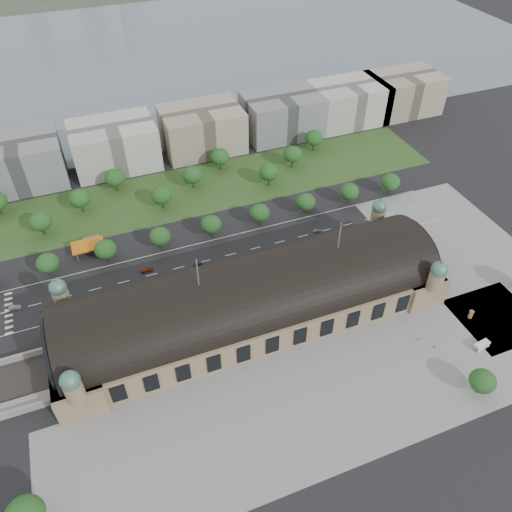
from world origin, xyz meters
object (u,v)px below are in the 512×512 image
object	(u,v)px
traffic_car_4	(198,264)
van_south	(481,346)
bus_west	(204,271)
parked_car_6	(149,304)
parked_car_5	(168,299)
bus_mid	(259,258)
parked_car_2	(134,308)
traffic_car_1	(15,307)
bus_east	(301,251)
parked_car_0	(75,324)
parked_car_4	(160,294)
traffic_car_3	(147,270)
parked_car_3	(152,296)
advertising_column	(471,314)
parked_car_1	(118,311)
petrol_station	(90,243)
pedestrian_0	(418,339)
pedestrian_1	(435,347)
traffic_car_5	(317,231)

from	to	relation	value
traffic_car_4	van_south	xyz separation A→B (m)	(85.64, -81.63, 0.63)
bus_west	parked_car_6	bearing A→B (deg)	103.34
parked_car_5	bus_mid	size ratio (longest dim) A/B	0.37
parked_car_2	traffic_car_1	bearing A→B (deg)	-132.73
bus_east	van_south	xyz separation A→B (m)	(40.27, -72.01, -0.45)
parked_car_6	bus_mid	bearing A→B (deg)	63.01
parked_car_0	parked_car_2	size ratio (longest dim) A/B	0.88
parked_car_5	parked_car_6	size ratio (longest dim) A/B	0.82
parked_car_0	bus_mid	bearing A→B (deg)	68.22
van_south	parked_car_4	bearing A→B (deg)	139.02
bus_east	traffic_car_3	bearing A→B (deg)	75.32
parked_car_6	parked_car_5	bearing A→B (deg)	53.71
traffic_car_1	traffic_car_3	distance (m)	54.01
parked_car_5	bus_mid	bearing A→B (deg)	70.02
traffic_car_3	parked_car_3	size ratio (longest dim) A/B	1.43
parked_car_5	advertising_column	size ratio (longest dim) A/B	1.27
parked_car_1	parked_car_5	xyz separation A→B (m)	(20.19, -0.71, -0.00)
traffic_car_4	parked_car_4	xyz separation A→B (m)	(-19.64, -11.62, 0.08)
parked_car_6	bus_mid	distance (m)	51.86
petrol_station	pedestrian_0	xyz separation A→B (m)	(108.18, -99.06, -2.14)
bus_west	parked_car_5	bearing A→B (deg)	110.53
traffic_car_4	pedestrian_1	xyz separation A→B (m)	(69.69, -75.59, 0.16)
traffic_car_3	parked_car_4	world-z (taller)	traffic_car_3
parked_car_2	bus_mid	xyz separation A→B (m)	(57.22, 8.38, 1.02)
traffic_car_4	bus_mid	world-z (taller)	bus_mid
parked_car_3	pedestrian_0	size ratio (longest dim) A/B	2.32
parked_car_2	bus_west	bearing A→B (deg)	84.66
traffic_car_4	parked_car_3	bearing A→B (deg)	-70.44
parked_car_0	pedestrian_0	world-z (taller)	pedestrian_0
parked_car_2	traffic_car_4	bearing A→B (deg)	95.53
traffic_car_1	parked_car_3	world-z (taller)	traffic_car_1
traffic_car_1	parked_car_2	xyz separation A→B (m)	(44.64, -17.58, -0.07)
traffic_car_3	bus_mid	xyz separation A→B (m)	(47.90, -11.49, 0.96)
traffic_car_4	parked_car_5	xyz separation A→B (m)	(-17.14, -15.62, 0.00)
van_south	pedestrian_0	world-z (taller)	van_south
parked_car_0	traffic_car_4	bearing A→B (deg)	78.38
petrol_station	traffic_car_5	bearing A→B (deg)	-14.92
traffic_car_3	pedestrian_1	bearing A→B (deg)	-131.69
traffic_car_3	traffic_car_4	distance (m)	22.05
parked_car_4	pedestrian_1	xyz separation A→B (m)	(89.33, -63.97, 0.08)
parked_car_1	parked_car_3	size ratio (longest dim) A/B	1.23
pedestrian_1	petrol_station	bearing A→B (deg)	96.87
bus_mid	advertising_column	bearing A→B (deg)	-135.02
bus_east	parked_car_5	bearing A→B (deg)	92.50
parked_car_4	parked_car_1	bearing A→B (deg)	-103.16
traffic_car_1	parked_car_2	size ratio (longest dim) A/B	0.96
traffic_car_1	bus_west	bearing A→B (deg)	-90.80
traffic_car_1	pedestrian_0	xyz separation A→B (m)	(141.70, -72.35, 0.02)
parked_car_0	pedestrian_1	size ratio (longest dim) A/B	2.73
traffic_car_1	parked_car_5	world-z (taller)	traffic_car_1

